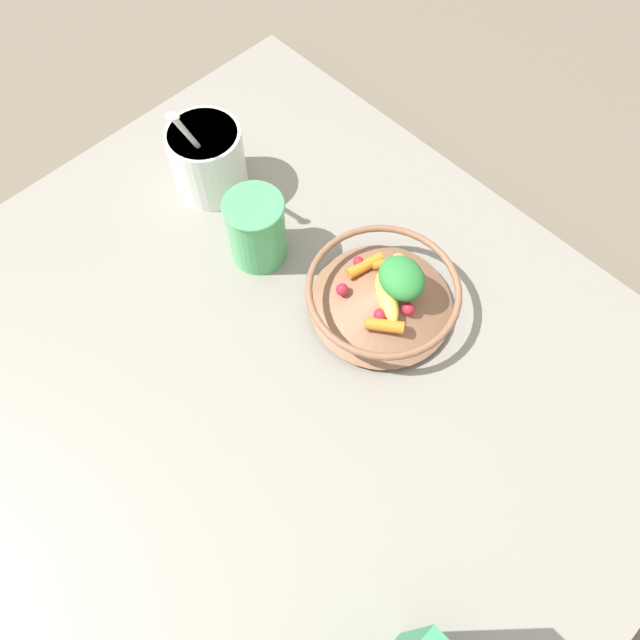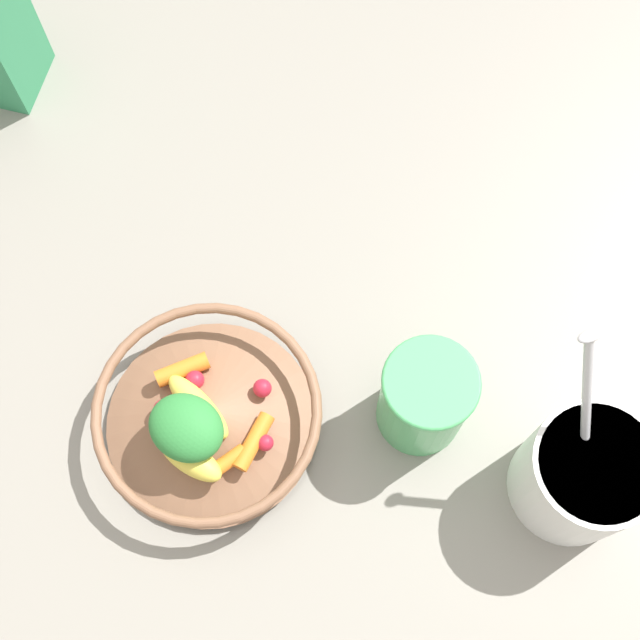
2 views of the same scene
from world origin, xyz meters
name	(u,v)px [view 2 (image 2 of 2)]	position (x,y,z in m)	size (l,w,h in m)	color
ground_plane	(304,241)	(0.00, 0.00, 0.00)	(6.00, 6.00, 0.00)	#665B4C
countertop	(304,233)	(0.00, 0.00, 0.02)	(1.02, 1.02, 0.04)	gray
fruit_bowl	(207,417)	(0.23, -0.03, 0.07)	(0.21, 0.21, 0.09)	brown
yogurt_tub	(583,474)	(0.20, 0.31, 0.10)	(0.13, 0.12, 0.22)	white
drinking_cup	(425,398)	(0.17, 0.16, 0.10)	(0.09, 0.09, 0.11)	#4CB266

